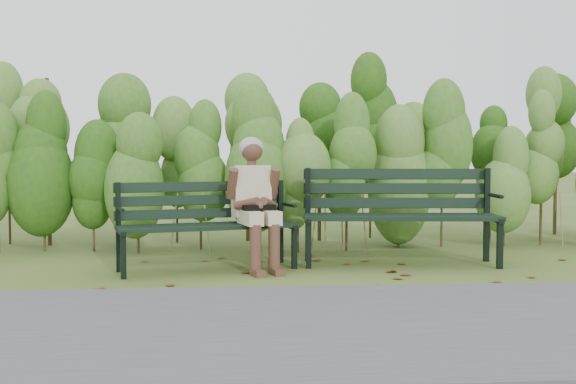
{
  "coord_description": "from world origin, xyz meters",
  "views": [
    {
      "loc": [
        -0.56,
        -6.57,
        1.11
      ],
      "look_at": [
        0.0,
        0.35,
        0.75
      ],
      "focal_mm": 42.0,
      "sensor_mm": 36.0,
      "label": 1
    }
  ],
  "objects": [
    {
      "name": "hedge_band",
      "position": [
        0.0,
        1.86,
        1.26
      ],
      "size": [
        11.04,
        1.67,
        2.42
      ],
      "color": "#47381E",
      "rests_on": "ground"
    },
    {
      "name": "ground",
      "position": [
        0.0,
        0.0,
        0.0
      ],
      "size": [
        80.0,
        80.0,
        0.0
      ],
      "primitive_type": "plane",
      "color": "#40561B"
    },
    {
      "name": "footpath",
      "position": [
        0.0,
        -2.2,
        0.01
      ],
      "size": [
        60.0,
        2.5,
        0.01
      ],
      "primitive_type": "cube",
      "color": "#474749",
      "rests_on": "ground"
    },
    {
      "name": "bench_right",
      "position": [
        1.16,
        0.31,
        0.59
      ],
      "size": [
        2.04,
        0.83,
        0.99
      ],
      "color": "black",
      "rests_on": "ground"
    },
    {
      "name": "leaf_litter",
      "position": [
        -0.24,
        -0.32,
        0.0
      ],
      "size": [
        5.96,
        1.98,
        0.01
      ],
      "color": "brown",
      "rests_on": "ground"
    },
    {
      "name": "seated_woman",
      "position": [
        -0.35,
        0.07,
        0.73
      ],
      "size": [
        0.56,
        0.82,
        1.31
      ],
      "color": "beige",
      "rests_on": "ground"
    },
    {
      "name": "bench_left",
      "position": [
        -0.84,
        0.12,
        0.51
      ],
      "size": [
        1.82,
        1.0,
        0.87
      ],
      "color": "black",
      "rests_on": "ground"
    }
  ]
}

